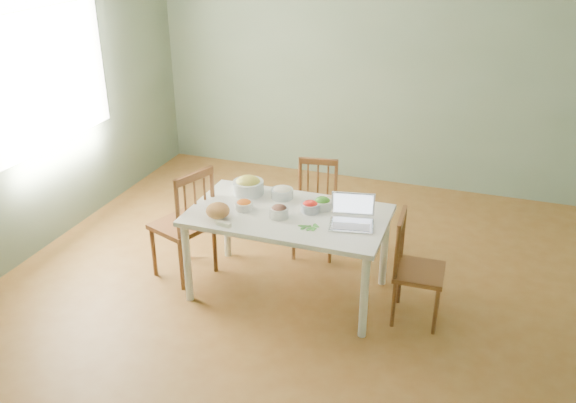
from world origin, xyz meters
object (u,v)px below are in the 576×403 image
(dining_table, at_px, (288,253))
(bread_boule, at_px, (218,211))
(chair_far, at_px, (315,210))
(bowl_squash, at_px, (248,185))
(chair_right, at_px, (420,270))
(chair_left, at_px, (182,222))
(laptop, at_px, (352,213))

(dining_table, xyz_separation_m, bread_boule, (-0.48, -0.25, 0.42))
(chair_far, relative_size, bowl_squash, 3.37)
(chair_far, height_order, chair_right, chair_far)
(dining_table, distance_m, chair_left, 0.94)
(bowl_squash, bearing_deg, laptop, -17.08)
(dining_table, bearing_deg, chair_far, 88.92)
(dining_table, xyz_separation_m, chair_far, (0.01, 0.69, 0.07))
(dining_table, xyz_separation_m, bowl_squash, (-0.43, 0.24, 0.44))
(chair_far, bearing_deg, bread_boule, -126.27)
(chair_far, relative_size, laptop, 2.64)
(chair_right, bearing_deg, dining_table, 87.21)
(dining_table, relative_size, chair_right, 1.79)
(dining_table, bearing_deg, chair_right, -0.76)
(bowl_squash, bearing_deg, chair_far, 44.98)
(chair_far, height_order, bread_boule, chair_far)
(bowl_squash, height_order, laptop, laptop)
(bowl_squash, bearing_deg, bread_boule, -95.41)
(chair_far, xyz_separation_m, chair_right, (1.03, -0.70, -0.00))
(chair_far, bearing_deg, chair_right, -42.68)
(chair_left, bearing_deg, chair_right, 110.62)
(chair_right, relative_size, laptop, 2.63)
(bread_boule, bearing_deg, chair_right, 8.77)
(bread_boule, bearing_deg, laptop, 11.19)
(chair_far, height_order, bowl_squash, bowl_squash)
(chair_far, relative_size, chair_left, 0.87)
(dining_table, height_order, bread_boule, bread_boule)
(dining_table, bearing_deg, bread_boule, -152.57)
(dining_table, xyz_separation_m, laptop, (0.52, -0.05, 0.47))
(chair_right, relative_size, bread_boule, 4.68)
(chair_far, distance_m, bowl_squash, 0.73)
(bowl_squash, bearing_deg, dining_table, -29.08)
(chair_far, height_order, chair_left, chair_left)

